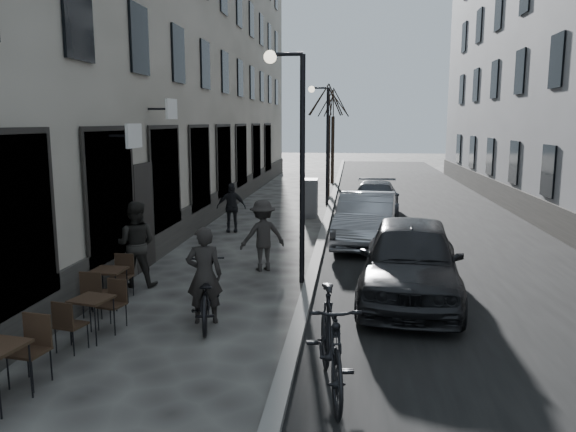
% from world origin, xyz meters
% --- Properties ---
extents(ground, '(120.00, 120.00, 0.00)m').
position_xyz_m(ground, '(0.00, 0.00, 0.00)').
color(ground, '#34312F').
rests_on(ground, ground).
extents(road, '(7.30, 60.00, 0.00)m').
position_xyz_m(road, '(3.85, 16.00, 0.00)').
color(road, black).
rests_on(road, ground).
extents(kerb, '(0.25, 60.00, 0.12)m').
position_xyz_m(kerb, '(0.20, 16.00, 0.06)').
color(kerb, slate).
rests_on(kerb, ground).
extents(building_left, '(4.00, 35.00, 16.00)m').
position_xyz_m(building_left, '(-6.00, 16.50, 8.00)').
color(building_left, gray).
rests_on(building_left, ground).
extents(streetlamp_near, '(0.90, 0.28, 5.09)m').
position_xyz_m(streetlamp_near, '(-0.17, 6.00, 3.16)').
color(streetlamp_near, black).
rests_on(streetlamp_near, ground).
extents(streetlamp_far, '(0.90, 0.28, 5.09)m').
position_xyz_m(streetlamp_far, '(-0.17, 18.00, 3.16)').
color(streetlamp_far, black).
rests_on(streetlamp_far, ground).
extents(tree_near, '(2.40, 2.40, 5.70)m').
position_xyz_m(tree_near, '(-0.10, 21.00, 4.66)').
color(tree_near, black).
rests_on(tree_near, ground).
extents(tree_far, '(2.40, 2.40, 5.70)m').
position_xyz_m(tree_far, '(-0.10, 27.00, 4.66)').
color(tree_far, black).
rests_on(tree_far, ground).
extents(bistro_set_b, '(0.69, 1.48, 0.84)m').
position_xyz_m(bistro_set_b, '(-3.15, 2.26, 0.43)').
color(bistro_set_b, black).
rests_on(bistro_set_b, ground).
extents(bistro_set_c, '(0.62, 1.51, 0.89)m').
position_xyz_m(bistro_set_c, '(-3.60, 3.90, 0.46)').
color(bistro_set_c, black).
rests_on(bistro_set_c, ground).
extents(utility_cabinet, '(0.55, 0.97, 1.44)m').
position_xyz_m(utility_cabinet, '(-0.48, 14.94, 0.72)').
color(utility_cabinet, '#59595B').
rests_on(utility_cabinet, ground).
extents(bicycle, '(1.17, 2.16, 1.08)m').
position_xyz_m(bicycle, '(-1.50, 3.25, 0.54)').
color(bicycle, black).
rests_on(bicycle, ground).
extents(cyclist_rider, '(0.72, 0.56, 1.76)m').
position_xyz_m(cyclist_rider, '(-1.50, 3.25, 0.88)').
color(cyclist_rider, black).
rests_on(cyclist_rider, ground).
extents(pedestrian_near, '(0.99, 0.82, 1.89)m').
position_xyz_m(pedestrian_near, '(-3.60, 5.32, 0.94)').
color(pedestrian_near, black).
rests_on(pedestrian_near, ground).
extents(pedestrian_mid, '(1.29, 1.08, 1.73)m').
position_xyz_m(pedestrian_mid, '(-1.04, 6.95, 0.87)').
color(pedestrian_mid, '#2B2725').
rests_on(pedestrian_mid, ground).
extents(pedestrian_far, '(1.00, 0.54, 1.62)m').
position_xyz_m(pedestrian_far, '(-2.85, 11.66, 0.81)').
color(pedestrian_far, black).
rests_on(pedestrian_far, ground).
extents(car_near, '(2.43, 5.03, 1.66)m').
position_xyz_m(car_near, '(2.30, 5.08, 0.83)').
color(car_near, black).
rests_on(car_near, ground).
extents(car_mid, '(2.01, 4.69, 1.50)m').
position_xyz_m(car_mid, '(1.52, 10.29, 0.75)').
color(car_mid, '#9B9DA4').
rests_on(car_mid, ground).
extents(car_far, '(2.14, 4.61, 1.30)m').
position_xyz_m(car_far, '(1.97, 15.42, 0.65)').
color(car_far, '#34373E').
rests_on(car_far, ground).
extents(moped, '(0.99, 2.36, 1.38)m').
position_xyz_m(moped, '(0.85, 0.86, 0.69)').
color(moped, black).
rests_on(moped, ground).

